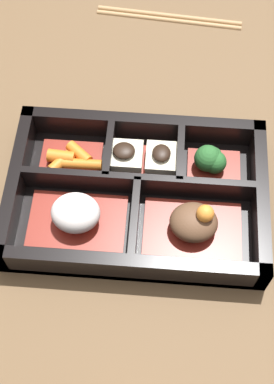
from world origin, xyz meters
The scene contains 9 objects.
ground_plane centered at (0.00, 0.00, 0.00)m, with size 3.00×3.00×0.00m, color brown.
bento_base centered at (0.00, 0.00, 0.01)m, with size 0.29×0.19×0.01m.
bento_rim centered at (0.00, 0.00, 0.02)m, with size 0.29×0.19×0.04m.
bowl_stew centered at (-0.06, 0.04, 0.03)m, with size 0.11×0.07×0.05m.
bowl_rice centered at (0.06, 0.04, 0.03)m, with size 0.11×0.07×0.04m.
bowl_greens centered at (-0.08, -0.05, 0.03)m, with size 0.06×0.05×0.04m.
bowl_tofu centered at (0.00, -0.04, 0.02)m, with size 0.08×0.05×0.03m.
bowl_carrots centered at (0.08, -0.04, 0.02)m, with size 0.07×0.05×0.02m.
chopsticks centered at (-0.02, -0.30, 0.00)m, with size 0.21×0.03×0.01m.
Camera 1 is at (-0.02, 0.29, 0.55)m, focal length 50.00 mm.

